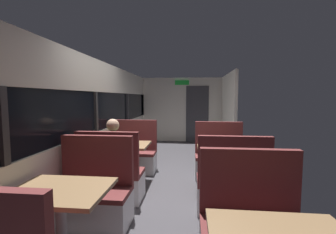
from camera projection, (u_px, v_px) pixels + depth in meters
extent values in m
cube|color=#423F44|center=(173.00, 185.00, 4.19)|extent=(3.30, 9.20, 0.02)
cube|color=beige|center=(96.00, 157.00, 4.29)|extent=(0.08, 8.40, 0.95)
cube|color=beige|center=(94.00, 75.00, 4.16)|extent=(0.08, 8.40, 0.60)
cube|color=black|center=(94.00, 112.00, 4.22)|extent=(0.03, 8.40, 0.75)
cube|color=#2D2D30|center=(3.00, 126.00, 2.14)|extent=(0.06, 0.08, 0.75)
cube|color=#2D2D30|center=(96.00, 112.00, 4.22)|extent=(0.06, 0.08, 0.75)
cube|color=#2D2D30|center=(127.00, 107.00, 6.30)|extent=(0.06, 0.08, 0.75)
cube|color=#2D2D30|center=(143.00, 105.00, 8.38)|extent=(0.06, 0.08, 0.75)
cube|color=beige|center=(182.00, 110.00, 8.25)|extent=(2.90, 0.08, 2.30)
cube|color=#333338|center=(197.00, 114.00, 8.16)|extent=(0.80, 0.04, 2.00)
cube|color=green|center=(182.00, 83.00, 8.11)|extent=(0.50, 0.03, 0.16)
cube|color=beige|center=(228.00, 112.00, 6.92)|extent=(0.08, 2.40, 2.30)
cylinder|color=#9E9EA3|center=(62.00, 228.00, 2.18)|extent=(0.10, 0.10, 0.70)
cube|color=olive|center=(60.00, 191.00, 2.14)|extent=(0.90, 0.70, 0.04)
cube|color=silver|center=(92.00, 210.00, 2.84)|extent=(0.95, 0.50, 0.39)
cube|color=brown|center=(91.00, 192.00, 2.82)|extent=(0.95, 0.50, 0.06)
cube|color=brown|center=(98.00, 160.00, 3.00)|extent=(0.95, 0.08, 0.65)
cylinder|color=#9E9EA3|center=(125.00, 165.00, 4.23)|extent=(0.10, 0.10, 0.70)
cube|color=olive|center=(124.00, 145.00, 4.20)|extent=(0.90, 0.70, 0.04)
cube|color=silver|center=(113.00, 186.00, 3.59)|extent=(0.95, 0.50, 0.39)
cube|color=brown|center=(112.00, 173.00, 3.57)|extent=(0.95, 0.50, 0.06)
cube|color=brown|center=(107.00, 154.00, 3.33)|extent=(0.95, 0.08, 0.65)
cube|color=silver|center=(134.00, 163.00, 4.90)|extent=(0.95, 0.50, 0.39)
cube|color=brown|center=(133.00, 152.00, 4.88)|extent=(0.95, 0.50, 0.06)
cube|color=brown|center=(136.00, 134.00, 5.06)|extent=(0.95, 0.08, 0.65)
cube|color=brown|center=(253.00, 228.00, 2.05)|extent=(0.95, 0.50, 0.06)
cube|color=brown|center=(249.00, 181.00, 2.23)|extent=(0.95, 0.08, 0.65)
cylinder|color=#9E9EA3|center=(224.00, 171.00, 3.85)|extent=(0.10, 0.10, 0.70)
cube|color=olive|center=(225.00, 150.00, 3.82)|extent=(0.90, 0.70, 0.04)
cube|color=silver|center=(231.00, 197.00, 3.21)|extent=(0.95, 0.50, 0.39)
cube|color=brown|center=(231.00, 181.00, 3.19)|extent=(0.95, 0.50, 0.06)
cube|color=brown|center=(235.00, 161.00, 2.96)|extent=(0.95, 0.08, 0.65)
cube|color=silver|center=(219.00, 168.00, 4.52)|extent=(0.95, 0.50, 0.39)
cube|color=brown|center=(219.00, 157.00, 4.50)|extent=(0.95, 0.50, 0.06)
cube|color=brown|center=(219.00, 137.00, 4.68)|extent=(0.95, 0.08, 0.65)
cube|color=#26262D|center=(113.00, 185.00, 3.59)|extent=(0.30, 0.36, 0.45)
cube|color=#59724C|center=(113.00, 151.00, 3.59)|extent=(0.34, 0.22, 0.60)
sphere|color=tan|center=(113.00, 125.00, 3.58)|extent=(0.20, 0.20, 0.20)
cylinder|color=#59724C|center=(105.00, 147.00, 3.79)|extent=(0.07, 0.28, 0.07)
cylinder|color=#59724C|center=(128.00, 148.00, 3.75)|extent=(0.07, 0.28, 0.07)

